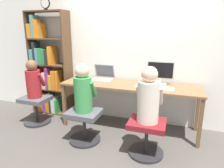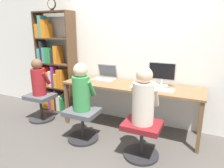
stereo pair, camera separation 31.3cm
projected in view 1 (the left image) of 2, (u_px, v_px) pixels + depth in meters
ground_plane at (124, 136)px, 3.14m from camera, size 14.00×14.00×0.00m
wall_back at (136, 49)px, 3.42m from camera, size 10.00×0.05×2.60m
desk at (130, 89)px, 3.24m from camera, size 2.23×0.61×0.77m
desktop_monitor at (160, 73)px, 3.18m from camera, size 0.43×0.22×0.38m
laptop at (103, 77)px, 3.51m from camera, size 0.37×0.33×0.26m
keyboard at (159, 88)px, 2.98m from camera, size 0.42×0.15×0.03m
computer_mouse_by_keyboard at (142, 86)px, 3.06m from camera, size 0.06×0.11×0.03m
office_chair_left at (147, 135)px, 2.63m from camera, size 0.47×0.47×0.48m
office_chair_right at (84, 123)px, 2.95m from camera, size 0.47×0.47×0.48m
person_at_monitor at (149, 97)px, 2.50m from camera, size 0.33×0.32×0.72m
person_at_laptop at (83, 90)px, 2.82m from camera, size 0.31×0.30×0.70m
bookshelf at (47, 72)px, 3.87m from camera, size 0.79×0.30×1.95m
desk_clock at (45, 3)px, 3.44m from camera, size 0.18×0.03×0.20m
office_chair_side at (36, 108)px, 3.54m from camera, size 0.47×0.47×0.48m
person_near_shelf at (33, 80)px, 3.41m from camera, size 0.30×0.29×0.66m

